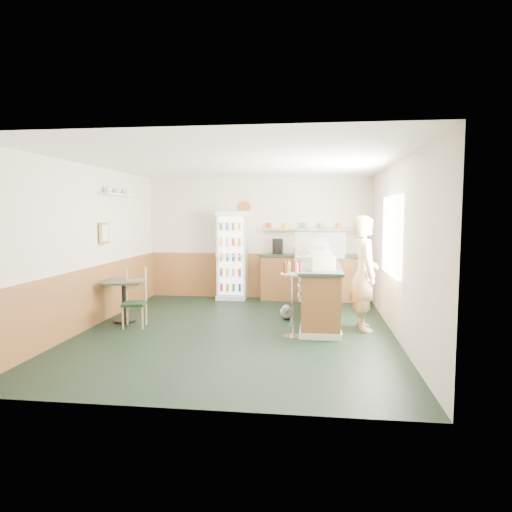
% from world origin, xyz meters
% --- Properties ---
extents(ground, '(6.00, 6.00, 0.00)m').
position_xyz_m(ground, '(0.00, 0.00, 0.00)').
color(ground, black).
rests_on(ground, ground).
extents(room_envelope, '(5.04, 6.02, 2.72)m').
position_xyz_m(room_envelope, '(-0.23, 0.73, 1.52)').
color(room_envelope, beige).
rests_on(room_envelope, ground).
extents(service_counter, '(0.68, 3.01, 1.01)m').
position_xyz_m(service_counter, '(1.35, 1.07, 0.46)').
color(service_counter, '#995C31').
rests_on(service_counter, ground).
extents(back_counter, '(2.24, 0.42, 1.69)m').
position_xyz_m(back_counter, '(1.19, 2.80, 0.55)').
color(back_counter, '#995C31').
rests_on(back_counter, ground).
extents(drinks_fridge, '(0.64, 0.54, 1.95)m').
position_xyz_m(drinks_fridge, '(-0.56, 2.74, 0.97)').
color(drinks_fridge, silver).
rests_on(drinks_fridge, ground).
extents(display_case, '(0.94, 0.49, 0.53)m').
position_xyz_m(display_case, '(1.35, 1.57, 1.27)').
color(display_case, silver).
rests_on(display_case, service_counter).
extents(cash_register, '(0.45, 0.46, 0.21)m').
position_xyz_m(cash_register, '(1.35, 0.07, 1.12)').
color(cash_register, beige).
rests_on(cash_register, service_counter).
extents(shopkeeper, '(0.53, 0.68, 1.86)m').
position_xyz_m(shopkeeper, '(2.05, 0.33, 0.93)').
color(shopkeeper, tan).
rests_on(shopkeeper, ground).
extents(condiment_stand, '(0.37, 0.37, 1.15)m').
position_xyz_m(condiment_stand, '(0.91, -0.26, 0.74)').
color(condiment_stand, silver).
rests_on(condiment_stand, ground).
extents(newspaper_rack, '(0.09, 0.44, 0.52)m').
position_xyz_m(newspaper_rack, '(0.99, 1.38, 0.49)').
color(newspaper_rack, black).
rests_on(newspaper_rack, ground).
extents(cafe_table, '(0.77, 0.77, 0.73)m').
position_xyz_m(cafe_table, '(-2.05, 0.35, 0.52)').
color(cafe_table, black).
rests_on(cafe_table, ground).
extents(cafe_chair, '(0.43, 0.43, 1.00)m').
position_xyz_m(cafe_chair, '(-1.73, 0.11, 0.52)').
color(cafe_chair, black).
rests_on(cafe_chair, ground).
extents(dog_doorstop, '(0.24, 0.31, 0.28)m').
position_xyz_m(dog_doorstop, '(0.76, 0.91, 0.13)').
color(dog_doorstop, gray).
rests_on(dog_doorstop, ground).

